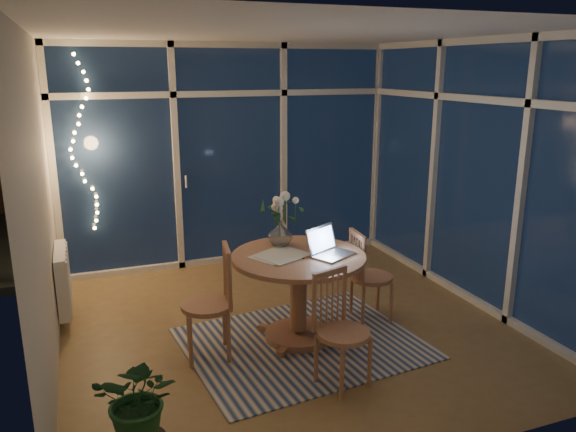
% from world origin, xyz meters
% --- Properties ---
extents(floor, '(4.00, 4.00, 0.00)m').
position_xyz_m(floor, '(0.00, 0.00, 0.00)').
color(floor, brown).
rests_on(floor, ground).
extents(ceiling, '(4.00, 4.00, 0.00)m').
position_xyz_m(ceiling, '(0.00, 0.00, 2.60)').
color(ceiling, silver).
rests_on(ceiling, wall_back).
extents(wall_back, '(4.00, 0.04, 2.60)m').
position_xyz_m(wall_back, '(0.00, 2.00, 1.30)').
color(wall_back, beige).
rests_on(wall_back, floor).
extents(wall_front, '(4.00, 0.04, 2.60)m').
position_xyz_m(wall_front, '(0.00, -2.00, 1.30)').
color(wall_front, beige).
rests_on(wall_front, floor).
extents(wall_left, '(0.04, 4.00, 2.60)m').
position_xyz_m(wall_left, '(-2.00, 0.00, 1.30)').
color(wall_left, beige).
rests_on(wall_left, floor).
extents(wall_right, '(0.04, 4.00, 2.60)m').
position_xyz_m(wall_right, '(2.00, 0.00, 1.30)').
color(wall_right, beige).
rests_on(wall_right, floor).
extents(window_wall_back, '(4.00, 0.10, 2.60)m').
position_xyz_m(window_wall_back, '(0.00, 1.96, 1.30)').
color(window_wall_back, silver).
rests_on(window_wall_back, floor).
extents(window_wall_right, '(0.10, 4.00, 2.60)m').
position_xyz_m(window_wall_right, '(1.96, 0.00, 1.30)').
color(window_wall_right, silver).
rests_on(window_wall_right, floor).
extents(radiator, '(0.10, 0.70, 0.58)m').
position_xyz_m(radiator, '(-1.94, 0.90, 0.40)').
color(radiator, white).
rests_on(radiator, wall_left).
extents(fairy_lights, '(0.24, 0.10, 1.85)m').
position_xyz_m(fairy_lights, '(-1.65, 1.88, 1.52)').
color(fairy_lights, '#F6BB62').
rests_on(fairy_lights, window_wall_back).
extents(garden_patio, '(12.00, 6.00, 0.10)m').
position_xyz_m(garden_patio, '(0.50, 5.00, -0.06)').
color(garden_patio, black).
rests_on(garden_patio, ground).
extents(garden_fence, '(11.00, 0.08, 1.80)m').
position_xyz_m(garden_fence, '(0.00, 5.50, 0.90)').
color(garden_fence, '#392614').
rests_on(garden_fence, ground).
extents(neighbour_roof, '(7.00, 3.00, 2.20)m').
position_xyz_m(neighbour_roof, '(0.30, 8.50, 2.20)').
color(neighbour_roof, '#34363F').
rests_on(neighbour_roof, ground).
extents(garden_shrubs, '(0.90, 0.90, 0.90)m').
position_xyz_m(garden_shrubs, '(-0.80, 3.40, 0.45)').
color(garden_shrubs, black).
rests_on(garden_shrubs, ground).
extents(rug, '(2.09, 1.75, 0.01)m').
position_xyz_m(rug, '(-0.03, -0.36, 0.01)').
color(rug, beige).
rests_on(rug, floor).
extents(dining_table, '(1.26, 1.26, 0.78)m').
position_xyz_m(dining_table, '(-0.03, -0.26, 0.39)').
color(dining_table, '#9B6446').
rests_on(dining_table, floor).
extents(chair_left, '(0.50, 0.50, 0.96)m').
position_xyz_m(chair_left, '(-0.83, -0.28, 0.48)').
color(chair_left, '#9B6446').
rests_on(chair_left, floor).
extents(chair_right, '(0.44, 0.44, 0.89)m').
position_xyz_m(chair_right, '(0.77, -0.13, 0.45)').
color(chair_right, '#9B6446').
rests_on(chair_right, floor).
extents(chair_front, '(0.52, 0.52, 0.89)m').
position_xyz_m(chair_front, '(0.01, -1.07, 0.45)').
color(chair_front, '#9B6446').
rests_on(chair_front, floor).
extents(laptop, '(0.45, 0.43, 0.26)m').
position_xyz_m(laptop, '(0.24, -0.38, 0.91)').
color(laptop, '#B9B8BD').
rests_on(laptop, dining_table).
extents(flower_vase, '(0.22, 0.22, 0.21)m').
position_xyz_m(flower_vase, '(-0.08, 0.04, 0.89)').
color(flower_vase, silver).
rests_on(flower_vase, dining_table).
extents(bowl, '(0.17, 0.17, 0.04)m').
position_xyz_m(bowl, '(0.25, -0.12, 0.80)').
color(bowl, silver).
rests_on(bowl, dining_table).
extents(newspapers, '(0.47, 0.40, 0.01)m').
position_xyz_m(newspapers, '(-0.17, -0.23, 0.79)').
color(newspapers, silver).
rests_on(newspapers, dining_table).
extents(phone, '(0.12, 0.08, 0.01)m').
position_xyz_m(phone, '(-0.07, -0.33, 0.79)').
color(phone, black).
rests_on(phone, dining_table).
extents(potted_plant, '(0.69, 0.65, 0.76)m').
position_xyz_m(potted_plant, '(-1.49, -1.41, 0.38)').
color(potted_plant, '#1B4B24').
rests_on(potted_plant, floor).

